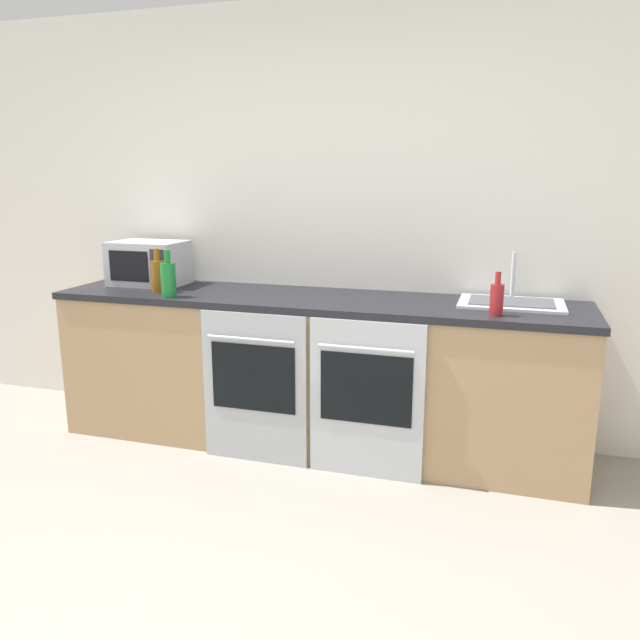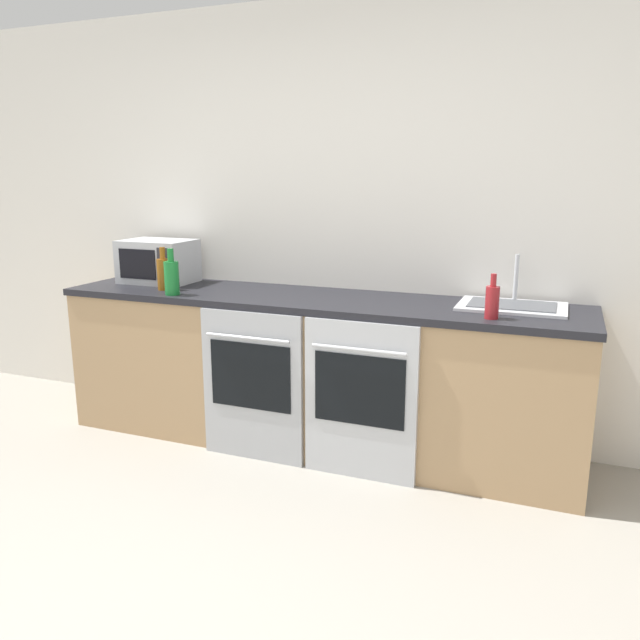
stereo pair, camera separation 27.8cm
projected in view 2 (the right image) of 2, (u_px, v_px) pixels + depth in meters
wall_back at (335, 224)px, 3.84m from camera, size 10.00×0.06×2.60m
counter_back at (314, 371)px, 3.71m from camera, size 3.08×0.67×0.90m
oven_left at (252, 386)px, 3.49m from camera, size 0.61×0.06×0.86m
oven_right at (360, 400)px, 3.27m from camera, size 0.61×0.06×0.86m
microwave at (158, 261)px, 4.07m from camera, size 0.45×0.33×0.28m
bottle_green at (172, 277)px, 3.65m from camera, size 0.09×0.09×0.27m
bottle_red at (492, 301)px, 3.04m from camera, size 0.07×0.07×0.22m
bottle_amber at (164, 273)px, 3.81m from camera, size 0.08×0.08×0.26m
sink at (512, 305)px, 3.31m from camera, size 0.55×0.38×0.27m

